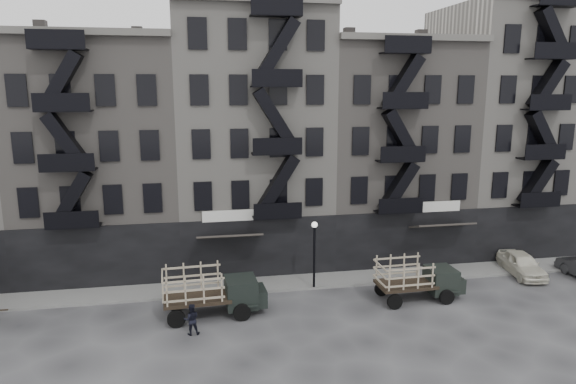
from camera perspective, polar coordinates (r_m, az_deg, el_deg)
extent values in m
plane|color=#38383A|center=(29.24, -1.81, -13.05)|extent=(140.00, 140.00, 0.00)
cube|color=slate|center=(32.62, -2.80, -10.20)|extent=(55.00, 2.50, 0.15)
cube|color=slate|center=(37.08, -19.77, 3.69)|extent=(10.00, 10.00, 15.00)
cube|color=black|center=(33.52, -20.47, -6.84)|extent=(10.00, 0.35, 4.00)
cube|color=#595651|center=(31.84, -22.30, 16.21)|extent=(10.00, 0.50, 0.40)
cube|color=#4C4744|center=(37.54, -25.36, 15.78)|extent=(0.70, 0.70, 1.20)
cube|color=#4C4744|center=(36.58, -16.67, 16.53)|extent=(0.70, 0.70, 1.20)
cube|color=#A39E96|center=(36.65, -4.21, 5.84)|extent=(10.00, 10.00, 17.00)
cube|color=black|center=(33.17, -3.13, -6.28)|extent=(10.00, 0.35, 4.00)
cube|color=#4C4744|center=(36.65, -9.41, 19.99)|extent=(0.70, 0.70, 1.20)
cube|color=#4C4744|center=(37.18, -0.36, 20.02)|extent=(0.70, 0.70, 1.20)
cube|color=slate|center=(39.10, 10.59, 4.57)|extent=(10.00, 10.00, 15.00)
cube|color=black|center=(35.74, 13.06, -5.24)|extent=(10.00, 0.35, 4.00)
cube|color=#595651|center=(34.16, 14.27, 16.35)|extent=(10.00, 0.50, 0.40)
cube|color=#4C4744|center=(37.98, 6.65, 16.73)|extent=(0.70, 0.70, 1.20)
cube|color=#4C4744|center=(39.90, 14.54, 16.21)|extent=(0.70, 0.70, 1.20)
cube|color=#A39E96|center=(43.51, 23.16, 6.53)|extent=(10.00, 10.00, 18.00)
cube|color=black|center=(40.67, 26.16, -4.09)|extent=(10.00, 0.35, 4.00)
cylinder|color=black|center=(31.39, 2.93, -7.35)|extent=(0.14, 0.14, 4.00)
sphere|color=silver|center=(30.76, 2.97, -3.65)|extent=(0.36, 0.36, 0.36)
cube|color=black|center=(28.54, -10.08, -11.50)|extent=(3.63, 2.26, 0.19)
cube|color=black|center=(28.70, -5.25, -11.00)|extent=(1.75, 1.95, 1.55)
cube|color=black|center=(28.95, -3.37, -11.43)|extent=(0.91, 1.59, 0.93)
cylinder|color=black|center=(28.04, -5.12, -13.19)|extent=(0.94, 0.28, 0.93)
cylinder|color=black|center=(29.91, -5.71, -11.54)|extent=(0.94, 0.28, 0.93)
cylinder|color=black|center=(27.83, -12.30, -13.63)|extent=(0.94, 0.28, 0.93)
cylinder|color=black|center=(29.71, -12.39, -11.94)|extent=(0.94, 0.28, 0.93)
cube|color=black|center=(30.85, 12.94, -9.96)|extent=(3.31, 2.00, 0.17)
cube|color=black|center=(31.76, 16.61, -9.33)|extent=(1.58, 1.77, 1.44)
cube|color=black|center=(32.27, 17.95, -9.63)|extent=(0.80, 1.46, 0.86)
cylinder|color=black|center=(31.19, 17.22, -11.10)|extent=(0.87, 0.23, 0.86)
cylinder|color=black|center=(32.74, 15.59, -9.88)|extent=(0.87, 0.23, 0.86)
cylinder|color=black|center=(29.86, 11.78, -11.86)|extent=(0.87, 0.23, 0.86)
cylinder|color=black|center=(31.48, 10.38, -10.53)|extent=(0.87, 0.23, 0.86)
imported|color=silver|center=(37.38, 24.53, -7.28)|extent=(2.34, 4.61, 1.50)
imported|color=black|center=(26.86, -10.68, -13.73)|extent=(0.80, 0.63, 1.61)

